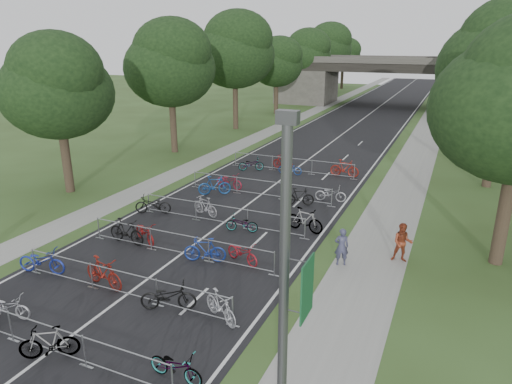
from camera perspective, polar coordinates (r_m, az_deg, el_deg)
road at (r=56.41m, az=12.78°, el=8.57°), size 11.00×140.00×0.01m
sidewalk_right at (r=55.45m, az=20.96°, el=7.65°), size 3.00×140.00×0.01m
sidewalk_left at (r=58.30m, az=5.47°, el=9.24°), size 2.00×140.00×0.01m
lane_markings at (r=56.41m, az=12.78°, el=8.56°), size 0.12×140.00×0.00m
overpass_bridge at (r=70.66m, az=15.53°, el=13.16°), size 31.00×8.00×7.05m
lamppost at (r=8.59m, az=3.60°, el=-16.76°), size 0.61×0.65×8.21m
tree_left_0 at (r=30.29m, az=-23.61°, el=11.75°), size 6.72×6.72×10.25m
tree_left_1 at (r=39.38m, az=-10.65°, el=15.32°), size 7.56×7.56×11.53m
tree_right_1 at (r=32.66m, az=29.03°, el=13.89°), size 8.18×8.18×12.47m
tree_left_2 at (r=49.73m, az=-2.60°, el=17.13°), size 8.40×8.40×12.81m
tree_right_2 at (r=44.73m, az=27.59°, el=12.20°), size 6.16×6.16×9.39m
tree_left_3 at (r=60.77m, az=2.65°, el=15.82°), size 6.72×6.72×10.25m
tree_right_3 at (r=56.64m, az=27.20°, el=14.15°), size 7.17×7.17×10.93m
tree_left_4 at (r=72.04m, az=6.30°, el=16.79°), size 7.56×7.56×11.53m
tree_right_4 at (r=68.60m, az=26.95°, el=15.42°), size 8.18×8.18×12.47m
tree_left_5 at (r=83.52m, az=8.97°, el=17.45°), size 8.40×8.40×12.81m
tree_right_5 at (r=80.64m, az=26.46°, el=14.25°), size 6.16×6.16×9.39m
tree_left_6 at (r=95.18m, az=10.92°, el=16.46°), size 6.72×6.72×10.25m
tree_right_6 at (r=92.60m, az=26.36°, el=15.18°), size 7.17×7.17×10.93m
barrier_row_1 at (r=16.04m, az=-24.78°, el=-16.26°), size 9.70×0.08×1.10m
barrier_row_2 at (r=18.15m, az=-16.28°, el=-10.96°), size 9.70×0.08×1.10m
barrier_row_3 at (r=20.82m, az=-9.61°, el=-6.49°), size 9.70×0.08×1.10m
barrier_row_4 at (r=23.97m, az=-4.40°, el=-2.86°), size 9.70×0.08×1.10m
barrier_row_5 at (r=28.21m, az=0.39°, el=0.50°), size 9.70×0.08×1.10m
barrier_row_6 at (r=33.57m, az=4.49°, el=3.38°), size 9.70×0.08×1.10m
bike_5 at (r=18.44m, az=-28.59°, el=-12.49°), size 1.79×0.97×0.89m
bike_6 at (r=15.82m, az=-24.45°, el=-16.77°), size 1.78×1.39×1.08m
bike_7 at (r=13.99m, az=-9.99°, el=-20.67°), size 1.81×0.70×0.93m
bike_8 at (r=21.03m, az=-25.22°, el=-7.81°), size 2.22×1.16×1.11m
bike_9 at (r=18.98m, az=-18.52°, el=-9.55°), size 2.17×0.97×1.26m
bike_10 at (r=17.01m, az=-10.91°, el=-12.69°), size 2.13×1.47×1.06m
bike_11 at (r=16.17m, az=-4.43°, el=-14.08°), size 1.85×1.33×1.10m
bike_12 at (r=22.54m, az=-15.89°, el=-4.76°), size 2.10×0.73×1.24m
bike_13 at (r=22.50m, az=-13.71°, el=-4.92°), size 2.03×1.55×1.02m
bike_14 at (r=20.11m, az=-6.40°, el=-7.21°), size 1.96×1.07×1.13m
bike_15 at (r=19.94m, az=-1.69°, el=-7.59°), size 1.94×1.26×0.96m
bike_16 at (r=26.05m, az=-12.76°, el=-1.56°), size 2.12×1.40×1.05m
bike_17 at (r=25.23m, az=-6.36°, el=-1.79°), size 1.92×1.08×1.11m
bike_18 at (r=23.06m, az=-1.80°, el=-3.99°), size 1.75×0.92×0.87m
bike_19 at (r=23.15m, az=6.12°, el=-3.51°), size 2.14×1.00×1.24m
bike_20 at (r=28.58m, az=-5.21°, el=0.82°), size 2.05×1.58×1.24m
bike_21 at (r=29.75m, az=-3.34°, el=1.39°), size 2.08×1.03×1.05m
bike_22 at (r=26.77m, az=5.39°, el=-0.61°), size 1.82×1.14×1.06m
bike_23 at (r=27.71m, az=9.31°, el=-0.21°), size 1.94×0.94×0.97m
bike_24 at (r=33.88m, az=-0.62°, el=3.49°), size 1.97×1.46×0.99m
bike_25 at (r=34.38m, az=3.41°, el=3.74°), size 1.83×0.84×1.06m
bike_26 at (r=32.98m, az=4.26°, el=2.96°), size 1.78×0.68×0.93m
bike_27 at (r=32.90m, az=11.01°, el=2.91°), size 2.05×0.59×1.23m
pedestrian_a at (r=19.96m, az=10.64°, el=-6.76°), size 0.72×0.60×1.68m
pedestrian_b at (r=20.87m, az=17.84°, el=-6.08°), size 0.94×0.78×1.76m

